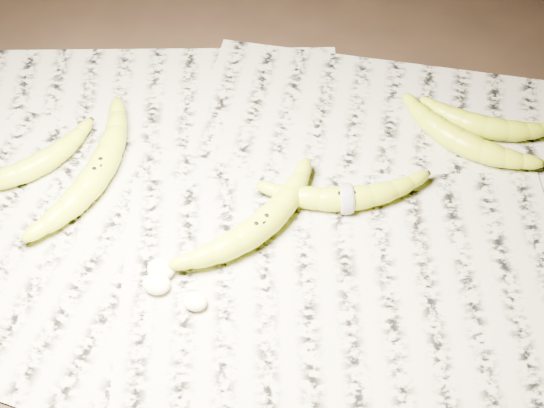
% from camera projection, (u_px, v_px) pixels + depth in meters
% --- Properties ---
extents(ground, '(3.00, 3.00, 0.00)m').
position_uv_depth(ground, '(261.00, 221.00, 0.99)').
color(ground, black).
rests_on(ground, ground).
extents(newspaper_patch, '(0.90, 0.70, 0.01)m').
position_uv_depth(newspaper_patch, '(248.00, 202.00, 1.00)').
color(newspaper_patch, '#A29E8B').
rests_on(newspaper_patch, ground).
extents(banana_left_a, '(0.10, 0.23, 0.04)m').
position_uv_depth(banana_left_a, '(98.00, 170.00, 1.00)').
color(banana_left_a, '#B0B817').
rests_on(banana_left_a, newspaper_patch).
extents(banana_left_b, '(0.15, 0.16, 0.03)m').
position_uv_depth(banana_left_b, '(36.00, 164.00, 1.01)').
color(banana_left_b, '#B0B817').
rests_on(banana_left_b, newspaper_patch).
extents(banana_center, '(0.17, 0.20, 0.04)m').
position_uv_depth(banana_center, '(260.00, 225.00, 0.95)').
color(banana_center, '#B0B817').
rests_on(banana_center, newspaper_patch).
extents(banana_taped, '(0.20, 0.10, 0.03)m').
position_uv_depth(banana_taped, '(346.00, 197.00, 0.98)').
color(banana_taped, '#B0B817').
rests_on(banana_taped, newspaper_patch).
extents(banana_upper_a, '(0.19, 0.13, 0.04)m').
position_uv_depth(banana_upper_a, '(460.00, 139.00, 1.04)').
color(banana_upper_a, '#B0B817').
rests_on(banana_upper_a, newspaper_patch).
extents(banana_upper_b, '(0.17, 0.07, 0.03)m').
position_uv_depth(banana_upper_b, '(486.00, 125.00, 1.05)').
color(banana_upper_b, '#B0B817').
rests_on(banana_upper_b, newspaper_patch).
extents(measuring_tape, '(0.02, 0.04, 0.04)m').
position_uv_depth(measuring_tape, '(346.00, 197.00, 0.98)').
color(measuring_tape, white).
rests_on(measuring_tape, newspaper_patch).
extents(flesh_chunk_a, '(0.03, 0.03, 0.02)m').
position_uv_depth(flesh_chunk_a, '(161.00, 267.00, 0.92)').
color(flesh_chunk_a, '#FDF7C3').
rests_on(flesh_chunk_a, newspaper_patch).
extents(flesh_chunk_b, '(0.03, 0.03, 0.02)m').
position_uv_depth(flesh_chunk_b, '(156.00, 282.00, 0.91)').
color(flesh_chunk_b, '#FDF7C3').
rests_on(flesh_chunk_b, newspaper_patch).
extents(flesh_chunk_c, '(0.03, 0.02, 0.02)m').
position_uv_depth(flesh_chunk_c, '(195.00, 300.00, 0.90)').
color(flesh_chunk_c, '#FDF7C3').
rests_on(flesh_chunk_c, newspaper_patch).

